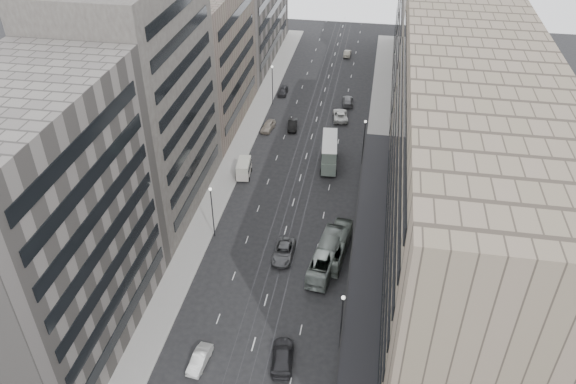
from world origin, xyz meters
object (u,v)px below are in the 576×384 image
Objects in this scene: panel_van at (244,168)px; sedan_1 at (200,359)px; sedan_2 at (283,252)px; double_decker at (329,152)px; bus_far at (326,256)px; bus_near at (337,246)px.

panel_van reaches higher than sedan_1.
double_decker is at bearing 82.42° from sedan_2.
bus_far is at bearing -56.38° from panel_van.
sedan_2 is at bearing 0.47° from bus_far.
bus_far is 25.30m from double_decker.
bus_far is 5.98m from sedan_2.
panel_van is (-16.97, 16.92, 0.10)m from bus_near.
panel_van is at bearing -38.42° from bus_near.
panel_van is 1.04× the size of sedan_1.
panel_van is 0.79× the size of sedan_2.
bus_near is at bearing -50.57° from panel_van.
bus_near is 23.10m from double_decker.
sedan_1 is (-9.35, -43.43, -1.85)m from double_decker.
bus_far is at bearing 63.52° from sedan_1.
double_decker is 44.46m from sedan_1.
bus_far reaches higher than bus_near.
sedan_1 is (-11.76, -18.27, -0.85)m from bus_far.
bus_far is 2.58× the size of sedan_1.
bus_far is 21.74m from sedan_1.
bus_far reaches higher than sedan_2.
bus_near is 0.91× the size of bus_far.
double_decker reaches higher than sedan_1.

